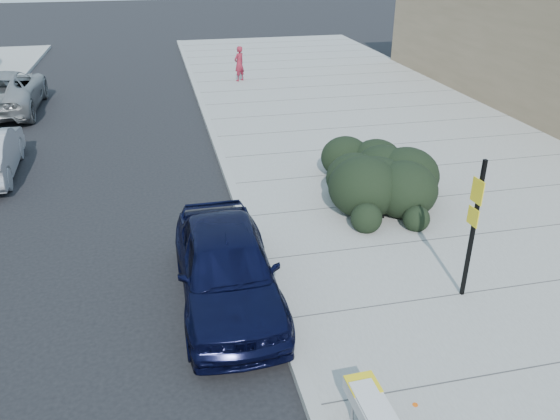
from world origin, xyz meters
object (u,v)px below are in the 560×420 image
Objects in this scene: sign_post at (474,222)px; sedan_navy at (226,267)px; bike_rack at (376,191)px; suv_silver at (3,91)px; pedestrian at (239,64)px.

sedan_navy is at bearing 163.19° from sign_post.
bike_rack is 0.17× the size of suv_silver.
pedestrian is (-1.29, 17.83, -0.72)m from sign_post.
bike_rack is 14.37m from pedestrian.
sedan_navy is at bearing 41.50° from pedestrian.
bike_rack is 0.37× the size of sign_post.
sedan_navy is 17.12m from pedestrian.
sedan_navy is 0.77× the size of suv_silver.
sedan_navy is 15.89m from suv_silver.
sign_post reaches higher than pedestrian.
sedan_navy is at bearing 113.70° from suv_silver.
pedestrian is at bearing 80.35° from sedan_navy.
suv_silver is (-10.59, 11.87, 0.05)m from bike_rack.
sign_post is at bearing 124.11° from suv_silver.
bike_rack is 0.22× the size of sedan_navy.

